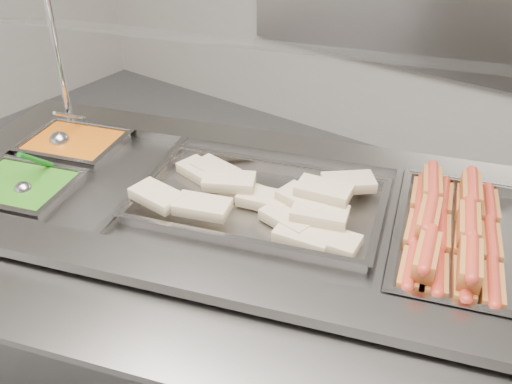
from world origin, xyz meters
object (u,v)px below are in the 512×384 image
Objects in this scene: sneeze_guard at (263,49)px; pan_hotdogs at (462,248)px; steam_counter at (242,309)px; ladle at (61,140)px; serving_spoon at (26,185)px; pan_wraps at (259,207)px.

sneeze_guard reaches higher than pan_hotdogs.
pan_hotdogs reaches higher than steam_counter.
sneeze_guard is 0.79m from pan_hotdogs.
sneeze_guard reaches higher than ladle.
ladle is at bearing -172.72° from steam_counter.
steam_counter is 0.86m from sneeze_guard.
steam_counter is at bearing -71.92° from sneeze_guard.
ladle is 1.12× the size of serving_spoon.
serving_spoon reaches higher than pan_hotdogs.
pan_wraps is 0.77m from ladle.
ladle is (-0.76, -0.11, 0.03)m from pan_wraps.
ladle is at bearing -154.60° from sneeze_guard.
serving_spoon reaches higher than ladle.
sneeze_guard is at bearing 123.42° from pan_wraps.
pan_wraps is at bearing 8.13° from ladle.
steam_counter is at bearing -161.92° from pan_wraps.
ladle is 0.29m from serving_spoon.
sneeze_guard reaches higher than serving_spoon.
steam_counter is 0.85m from ladle.
sneeze_guard is at bearing 178.80° from pan_hotdogs.
serving_spoon is (-0.55, -0.34, 0.47)m from steam_counter.
sneeze_guard is at bearing 25.40° from ladle.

